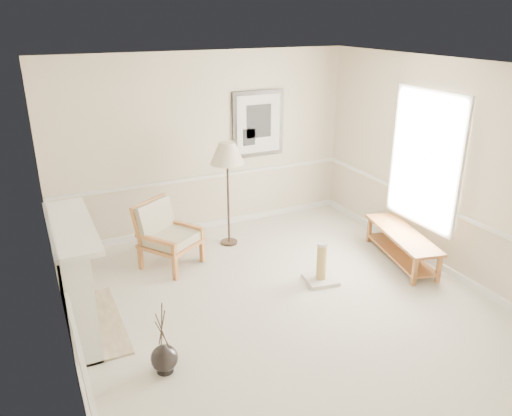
{
  "coord_description": "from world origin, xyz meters",
  "views": [
    {
      "loc": [
        -2.62,
        -4.7,
        3.43
      ],
      "look_at": [
        -0.05,
        0.7,
        1.08
      ],
      "focal_mm": 35.0,
      "sensor_mm": 36.0,
      "label": 1
    }
  ],
  "objects_px": {
    "floor_vase": "(164,359)",
    "armchair": "(165,232)",
    "bench": "(402,242)",
    "scratching_post": "(321,269)",
    "floor_lamp": "(227,156)"
  },
  "relations": [
    {
      "from": "floor_vase",
      "to": "armchair",
      "type": "height_order",
      "value": "armchair"
    },
    {
      "from": "bench",
      "to": "floor_vase",
      "type": "bearing_deg",
      "value": -166.75
    },
    {
      "from": "armchair",
      "to": "scratching_post",
      "type": "height_order",
      "value": "armchair"
    },
    {
      "from": "floor_vase",
      "to": "bench",
      "type": "bearing_deg",
      "value": 13.25
    },
    {
      "from": "floor_lamp",
      "to": "scratching_post",
      "type": "relative_size",
      "value": 2.81
    },
    {
      "from": "floor_vase",
      "to": "armchair",
      "type": "relative_size",
      "value": 0.8
    },
    {
      "from": "floor_vase",
      "to": "floor_lamp",
      "type": "height_order",
      "value": "floor_lamp"
    },
    {
      "from": "armchair",
      "to": "scratching_post",
      "type": "distance_m",
      "value": 2.28
    },
    {
      "from": "floor_vase",
      "to": "scratching_post",
      "type": "distance_m",
      "value": 2.58
    },
    {
      "from": "floor_lamp",
      "to": "bench",
      "type": "distance_m",
      "value": 2.87
    },
    {
      "from": "armchair",
      "to": "bench",
      "type": "bearing_deg",
      "value": -57.94
    },
    {
      "from": "floor_vase",
      "to": "floor_lamp",
      "type": "xyz_separation_m",
      "value": [
        1.77,
        2.54,
        1.28
      ]
    },
    {
      "from": "floor_lamp",
      "to": "bench",
      "type": "height_order",
      "value": "floor_lamp"
    },
    {
      "from": "floor_lamp",
      "to": "bench",
      "type": "bearing_deg",
      "value": -38.52
    },
    {
      "from": "floor_vase",
      "to": "bench",
      "type": "relative_size",
      "value": 0.5
    }
  ]
}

